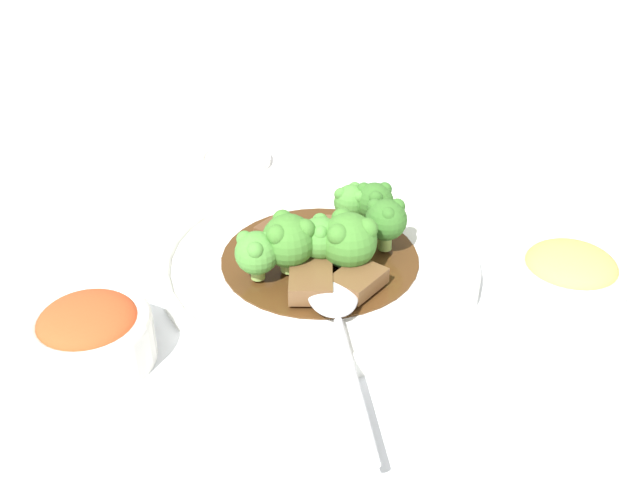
{
  "coord_description": "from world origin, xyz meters",
  "views": [
    {
      "loc": [
        0.56,
        -0.01,
        0.39
      ],
      "look_at": [
        0.0,
        0.0,
        0.03
      ],
      "focal_mm": 42.0,
      "sensor_mm": 36.0,
      "label": 1
    }
  ],
  "objects_px": {
    "beef_strip_3": "(285,234)",
    "beef_strip_1": "(358,280)",
    "broccoli_floret_1": "(351,201)",
    "serving_spoon": "(336,308)",
    "side_bowl_appetizer": "(568,278)",
    "side_bowl_kimchi": "(90,334)",
    "broccoli_floret_2": "(349,239)",
    "broccoli_floret_5": "(288,240)",
    "beef_strip_2": "(311,281)",
    "broccoli_floret_4": "(315,238)",
    "broccoli_floret_6": "(386,219)",
    "beef_strip_0": "(341,240)",
    "main_plate": "(320,262)",
    "broccoli_floret_3": "(374,201)",
    "sauce_dish": "(235,160)",
    "broccoli_floret_0": "(257,252)"
  },
  "relations": [
    {
      "from": "beef_strip_0",
      "to": "beef_strip_2",
      "type": "distance_m",
      "value": 0.07
    },
    {
      "from": "broccoli_floret_5",
      "to": "beef_strip_2",
      "type": "bearing_deg",
      "value": 33.66
    },
    {
      "from": "side_bowl_appetizer",
      "to": "beef_strip_1",
      "type": "bearing_deg",
      "value": -89.82
    },
    {
      "from": "side_bowl_kimchi",
      "to": "side_bowl_appetizer",
      "type": "xyz_separation_m",
      "value": [
        -0.07,
        0.38,
        0.0
      ]
    },
    {
      "from": "beef_strip_3",
      "to": "broccoli_floret_1",
      "type": "bearing_deg",
      "value": 109.67
    },
    {
      "from": "beef_strip_2",
      "to": "broccoli_floret_0",
      "type": "bearing_deg",
      "value": -110.33
    },
    {
      "from": "broccoli_floret_3",
      "to": "sauce_dish",
      "type": "xyz_separation_m",
      "value": [
        -0.17,
        -0.15,
        -0.04
      ]
    },
    {
      "from": "main_plate",
      "to": "side_bowl_appetizer",
      "type": "xyz_separation_m",
      "value": [
        0.05,
        0.21,
        0.02
      ]
    },
    {
      "from": "broccoli_floret_5",
      "to": "side_bowl_kimchi",
      "type": "xyz_separation_m",
      "value": [
        0.09,
        -0.15,
        -0.02
      ]
    },
    {
      "from": "beef_strip_3",
      "to": "beef_strip_1",
      "type": "bearing_deg",
      "value": 38.96
    },
    {
      "from": "beef_strip_3",
      "to": "side_bowl_kimchi",
      "type": "height_order",
      "value": "side_bowl_kimchi"
    },
    {
      "from": "main_plate",
      "to": "broccoli_floret_4",
      "type": "bearing_deg",
      "value": -13.24
    },
    {
      "from": "broccoli_floret_2",
      "to": "side_bowl_kimchi",
      "type": "distance_m",
      "value": 0.22
    },
    {
      "from": "broccoli_floret_2",
      "to": "side_bowl_appetizer",
      "type": "height_order",
      "value": "broccoli_floret_2"
    },
    {
      "from": "side_bowl_appetizer",
      "to": "sauce_dish",
      "type": "xyz_separation_m",
      "value": [
        -0.27,
        -0.3,
        -0.02
      ]
    },
    {
      "from": "broccoli_floret_4",
      "to": "broccoli_floret_1",
      "type": "bearing_deg",
      "value": 152.89
    },
    {
      "from": "beef_strip_0",
      "to": "broccoli_floret_2",
      "type": "distance_m",
      "value": 0.04
    },
    {
      "from": "broccoli_floret_3",
      "to": "beef_strip_2",
      "type": "bearing_deg",
      "value": -31.55
    },
    {
      "from": "side_bowl_appetizer",
      "to": "sauce_dish",
      "type": "height_order",
      "value": "side_bowl_appetizer"
    },
    {
      "from": "serving_spoon",
      "to": "side_bowl_appetizer",
      "type": "bearing_deg",
      "value": 101.0
    },
    {
      "from": "broccoli_floret_1",
      "to": "broccoli_floret_2",
      "type": "relative_size",
      "value": 0.81
    },
    {
      "from": "broccoli_floret_2",
      "to": "side_bowl_appetizer",
      "type": "bearing_deg",
      "value": 81.26
    },
    {
      "from": "main_plate",
      "to": "broccoli_floret_3",
      "type": "xyz_separation_m",
      "value": [
        -0.04,
        0.05,
        0.04
      ]
    },
    {
      "from": "broccoli_floret_1",
      "to": "serving_spoon",
      "type": "relative_size",
      "value": 0.21
    },
    {
      "from": "broccoli_floret_0",
      "to": "broccoli_floret_5",
      "type": "bearing_deg",
      "value": 113.57
    },
    {
      "from": "broccoli_floret_5",
      "to": "broccoli_floret_6",
      "type": "height_order",
      "value": "broccoli_floret_5"
    },
    {
      "from": "beef_strip_2",
      "to": "sauce_dish",
      "type": "xyz_separation_m",
      "value": [
        -0.27,
        -0.09,
        -0.02
      ]
    },
    {
      "from": "broccoli_floret_1",
      "to": "broccoli_floret_3",
      "type": "relative_size",
      "value": 0.91
    },
    {
      "from": "broccoli_floret_3",
      "to": "side_bowl_kimchi",
      "type": "xyz_separation_m",
      "value": [
        0.16,
        -0.23,
        -0.02
      ]
    },
    {
      "from": "beef_strip_2",
      "to": "broccoli_floret_6",
      "type": "relative_size",
      "value": 1.03
    },
    {
      "from": "broccoli_floret_2",
      "to": "broccoli_floret_4",
      "type": "distance_m",
      "value": 0.03
    },
    {
      "from": "beef_strip_0",
      "to": "beef_strip_3",
      "type": "xyz_separation_m",
      "value": [
        -0.02,
        -0.05,
        -0.0
      ]
    },
    {
      "from": "beef_strip_3",
      "to": "broccoli_floret_0",
      "type": "distance_m",
      "value": 0.07
    },
    {
      "from": "beef_strip_1",
      "to": "beef_strip_3",
      "type": "bearing_deg",
      "value": -141.04
    },
    {
      "from": "main_plate",
      "to": "beef_strip_3",
      "type": "bearing_deg",
      "value": -130.44
    },
    {
      "from": "serving_spoon",
      "to": "side_bowl_appetizer",
      "type": "distance_m",
      "value": 0.2
    },
    {
      "from": "beef_strip_0",
      "to": "broccoli_floret_3",
      "type": "bearing_deg",
      "value": 136.09
    },
    {
      "from": "beef_strip_3",
      "to": "serving_spoon",
      "type": "bearing_deg",
      "value": 20.44
    },
    {
      "from": "main_plate",
      "to": "broccoli_floret_5",
      "type": "distance_m",
      "value": 0.05
    },
    {
      "from": "main_plate",
      "to": "beef_strip_1",
      "type": "distance_m",
      "value": 0.06
    },
    {
      "from": "side_bowl_kimchi",
      "to": "broccoli_floret_2",
      "type": "bearing_deg",
      "value": 115.61
    },
    {
      "from": "serving_spoon",
      "to": "broccoli_floret_0",
      "type": "bearing_deg",
      "value": -128.98
    },
    {
      "from": "side_bowl_appetizer",
      "to": "broccoli_floret_1",
      "type": "bearing_deg",
      "value": -119.18
    },
    {
      "from": "sauce_dish",
      "to": "side_bowl_appetizer",
      "type": "bearing_deg",
      "value": 48.57
    },
    {
      "from": "broccoli_floret_6",
      "to": "broccoli_floret_2",
      "type": "bearing_deg",
      "value": -48.58
    },
    {
      "from": "sauce_dish",
      "to": "beef_strip_0",
      "type": "bearing_deg",
      "value": 28.92
    },
    {
      "from": "broccoli_floret_2",
      "to": "serving_spoon",
      "type": "bearing_deg",
      "value": -10.99
    },
    {
      "from": "broccoli_floret_4",
      "to": "side_bowl_appetizer",
      "type": "bearing_deg",
      "value": 81.33
    },
    {
      "from": "broccoli_floret_4",
      "to": "side_bowl_kimchi",
      "type": "bearing_deg",
      "value": -59.77
    },
    {
      "from": "beef_strip_2",
      "to": "broccoli_floret_3",
      "type": "height_order",
      "value": "broccoli_floret_3"
    }
  ]
}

